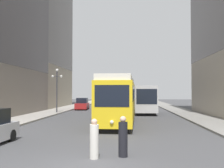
% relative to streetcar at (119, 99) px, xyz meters
% --- Properties ---
extents(ground_plane, '(200.00, 200.00, 0.00)m').
position_rel_streetcar_xyz_m(ground_plane, '(-0.64, -13.65, -2.10)').
color(ground_plane, '#424244').
extents(sidewalk_left, '(3.35, 120.00, 0.15)m').
position_rel_streetcar_xyz_m(sidewalk_left, '(-9.34, 26.35, -2.03)').
color(sidewalk_left, gray).
rests_on(sidewalk_left, ground).
extents(sidewalk_right, '(3.35, 120.00, 0.15)m').
position_rel_streetcar_xyz_m(sidewalk_right, '(8.07, 26.35, -2.03)').
color(sidewalk_right, gray).
rests_on(sidewalk_right, ground).
extents(streetcar, '(3.00, 12.55, 3.89)m').
position_rel_streetcar_xyz_m(streetcar, '(0.00, 0.00, 0.00)').
color(streetcar, black).
rests_on(streetcar, ground).
extents(transit_bus, '(2.84, 12.24, 3.45)m').
position_rel_streetcar_xyz_m(transit_bus, '(2.99, 13.51, -0.15)').
color(transit_bus, black).
rests_on(transit_bus, ground).
extents(parked_car_left_mid, '(2.05, 4.51, 1.82)m').
position_rel_streetcar_xyz_m(parked_car_left_mid, '(-6.37, 19.19, -1.26)').
color(parked_car_left_mid, black).
rests_on(parked_car_left_mid, ground).
extents(pedestrian_crossing_near, '(0.38, 0.38, 1.68)m').
position_rel_streetcar_xyz_m(pedestrian_crossing_near, '(0.64, -12.16, -1.32)').
color(pedestrian_crossing_near, black).
rests_on(pedestrian_crossing_near, ground).
extents(pedestrian_crossing_far, '(0.36, 0.36, 1.60)m').
position_rel_streetcar_xyz_m(pedestrian_crossing_far, '(-0.51, -12.55, -1.35)').
color(pedestrian_crossing_far, beige).
rests_on(pedestrian_crossing_far, ground).
extents(lamp_post_left_far, '(1.41, 0.36, 5.54)m').
position_rel_streetcar_xyz_m(lamp_post_left_far, '(-8.27, 11.15, 1.68)').
color(lamp_post_left_far, '#333338').
rests_on(lamp_post_left_far, sidewalk_left).
extents(building_left_midblock, '(16.23, 19.63, 28.95)m').
position_rel_streetcar_xyz_m(building_left_midblock, '(-18.84, 24.50, 12.82)').
color(building_left_midblock, gray).
rests_on(building_left_midblock, ground).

